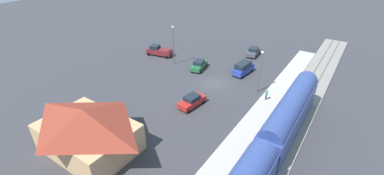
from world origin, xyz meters
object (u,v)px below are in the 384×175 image
sedan_charcoal (253,52)px  sedan_red (192,101)px  pedestrian_on_platform (266,94)px  station_building (87,129)px  pickup_maroon (159,51)px  light_pole_near_platform (261,67)px  sedan_green (199,65)px  passenger_train (265,155)px  light_pole_lot_center (173,41)px  suv_blue (243,68)px

sedan_charcoal → sedan_red: 23.28m
pedestrian_on_platform → sedan_red: bearing=40.3°
station_building → sedan_red: 14.98m
pickup_maroon → light_pole_near_platform: size_ratio=0.81×
sedan_green → light_pole_near_platform: (-12.38, 2.01, 3.59)m
station_building → pedestrian_on_platform: station_building is taller
passenger_train → light_pole_lot_center: light_pole_lot_center is taller
light_pole_lot_center → pedestrian_on_platform: bearing=170.9°
pickup_maroon → sedan_charcoal: 19.88m
pedestrian_on_platform → passenger_train: bearing=108.4°
station_building → pedestrian_on_platform: size_ratio=6.68×
station_building → pedestrian_on_platform: (-13.30, -21.32, -1.56)m
station_building → light_pole_lot_center: bearing=-75.2°
pedestrian_on_platform → suv_blue: size_ratio=0.34×
sedan_red → pedestrian_on_platform: bearing=-139.7°
sedan_red → light_pole_near_platform: light_pole_near_platform is taller
passenger_train → suv_blue: bearing=-61.1°
pedestrian_on_platform → sedan_green: 15.01m
sedan_green → light_pole_near_platform: 13.04m
light_pole_lot_center → pickup_maroon: bearing=-18.8°
sedan_red → light_pole_lot_center: (11.24, -10.41, 3.93)m
pickup_maroon → sedan_red: size_ratio=1.21×
pedestrian_on_platform → light_pole_near_platform: light_pole_near_platform is taller
passenger_train → light_pole_lot_center: 30.01m
passenger_train → sedan_charcoal: passenger_train is taller
sedan_red → suv_blue: bearing=-97.1°
pickup_maroon → suv_blue: bearing=-174.4°
sedan_green → sedan_charcoal: bearing=-116.0°
sedan_red → light_pole_lot_center: size_ratio=0.61×
sedan_green → suv_blue: (-7.68, -2.81, 0.27)m
pedestrian_on_platform → sedan_red: (8.54, 7.25, -0.40)m
sedan_green → sedan_red: size_ratio=1.02×
sedan_charcoal → light_pole_lot_center: 17.51m
suv_blue → pedestrian_on_platform: bearing=135.1°
station_building → light_pole_near_platform: 25.87m
suv_blue → sedan_charcoal: (1.78, -9.27, -0.27)m
sedan_charcoal → pickup_maroon: bearing=33.8°
light_pole_near_platform → sedan_charcoal: bearing=-65.3°
sedan_charcoal → passenger_train: bearing=113.8°
sedan_green → sedan_charcoal: 13.44m
station_building → sedan_charcoal: (-4.72, -37.35, -1.96)m
suv_blue → light_pole_lot_center: light_pole_lot_center is taller
station_building → sedan_charcoal: bearing=-97.2°
sedan_charcoal → light_pole_lot_center: (11.20, 12.87, 3.93)m
suv_blue → light_pole_near_platform: light_pole_near_platform is taller
station_building → light_pole_lot_center: 25.40m
suv_blue → passenger_train: bearing=118.9°
suv_blue → sedan_red: 14.12m
pedestrian_on_platform → sedan_red: 11.21m
station_building → pedestrian_on_platform: 25.18m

